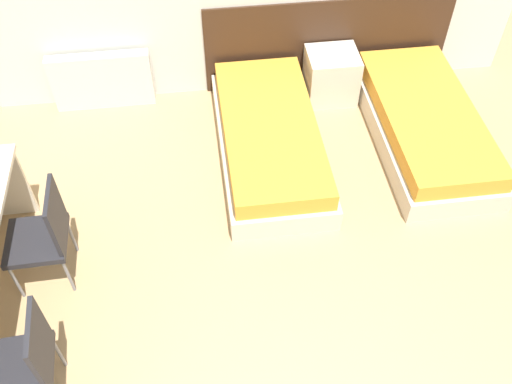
% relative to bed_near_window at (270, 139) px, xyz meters
% --- Properties ---
extents(headboard_panel, '(2.46, 0.03, 0.93)m').
position_rel_bed_near_window_xyz_m(headboard_panel, '(0.73, 1.00, 0.28)').
color(headboard_panel, '#382316').
rests_on(headboard_panel, ground_plane).
extents(bed_near_window, '(0.90, 1.94, 0.39)m').
position_rel_bed_near_window_xyz_m(bed_near_window, '(0.00, 0.00, 0.00)').
color(bed_near_window, beige).
rests_on(bed_near_window, ground_plane).
extents(bed_near_door, '(0.90, 1.94, 0.39)m').
position_rel_bed_near_window_xyz_m(bed_near_door, '(1.46, 0.00, 0.00)').
color(bed_near_door, beige).
rests_on(bed_near_door, ground_plane).
extents(nightstand, '(0.49, 0.43, 0.51)m').
position_rel_bed_near_window_xyz_m(nightstand, '(0.73, 0.75, 0.07)').
color(nightstand, beige).
rests_on(nightstand, ground_plane).
extents(radiator, '(0.97, 0.12, 0.59)m').
position_rel_bed_near_window_xyz_m(radiator, '(-1.52, 0.92, 0.11)').
color(radiator, silver).
rests_on(radiator, ground_plane).
extents(chair_near_laptop, '(0.44, 0.44, 0.89)m').
position_rel_bed_near_window_xyz_m(chair_near_laptop, '(-1.81, -1.07, 0.30)').
color(chair_near_laptop, '#232328').
rests_on(chair_near_laptop, ground_plane).
extents(chair_near_notebook, '(0.46, 0.46, 0.89)m').
position_rel_bed_near_window_xyz_m(chair_near_notebook, '(-1.81, -2.05, 0.30)').
color(chair_near_notebook, '#232328').
rests_on(chair_near_notebook, ground_plane).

